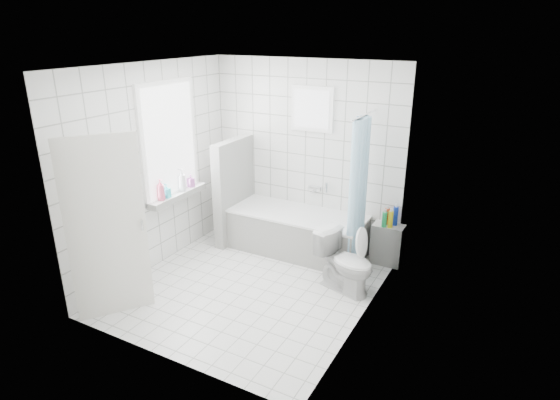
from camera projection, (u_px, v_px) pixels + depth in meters
The scene contains 19 objects.
ground at pixel (250, 286), 5.71m from camera, with size 3.00×3.00×0.00m, color white.
ceiling at pixel (245, 66), 4.80m from camera, with size 3.00×3.00×0.00m, color white.
wall_back at pixel (305, 155), 6.49m from camera, with size 2.80×0.02×2.60m, color white.
wall_front at pixel (155, 235), 4.02m from camera, with size 2.80×0.02×2.60m, color white.
wall_left at pixel (154, 169), 5.88m from camera, with size 0.02×3.00×2.60m, color white.
wall_right at pixel (368, 207), 4.63m from camera, with size 0.02×3.00×2.60m, color white.
window_left at pixel (170, 141), 6.00m from camera, with size 0.01×0.90×1.40m, color white.
window_back at pixel (312, 109), 6.18m from camera, with size 0.50×0.01×0.50m, color white.
window_sill at pixel (177, 195), 6.24m from camera, with size 0.18×1.02×0.08m, color white.
door at pixel (107, 229), 4.86m from camera, with size 0.04×0.80×2.00m, color silver.
bathtub at pixel (297, 232), 6.50m from camera, with size 1.87×0.77×0.58m.
partition_wall at pixel (234, 191), 6.75m from camera, with size 0.15×0.85×1.50m, color white.
tiled_ledge at pixel (387, 244), 6.18m from camera, with size 0.40×0.24×0.55m, color white.
toilet at pixel (346, 262), 5.53m from camera, with size 0.41×0.72×0.73m, color silver.
curtain_rod at pixel (365, 115), 5.49m from camera, with size 0.02×0.02×0.80m, color silver.
shower_curtain at pixel (357, 190), 5.70m from camera, with size 0.14×0.48×1.78m, color #459DCC, non-canonical shape.
tub_faucet at pixel (315, 188), 6.54m from camera, with size 0.18×0.06×0.06m, color silver.
sill_bottles at pixel (174, 184), 6.13m from camera, with size 0.15×0.71×0.31m.
ledge_bottles at pixel (390, 218), 6.03m from camera, with size 0.17×0.19×0.25m.
Camera 1 is at (2.69, -4.21, 2.98)m, focal length 30.00 mm.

